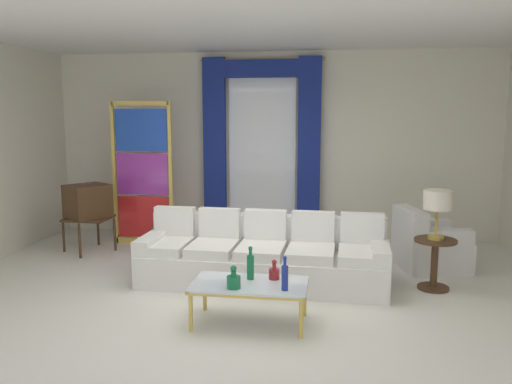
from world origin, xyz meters
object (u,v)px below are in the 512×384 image
at_px(table_lamp_brass, 438,202).
at_px(bottle_ruby_flask, 285,276).
at_px(bottle_blue_decanter, 274,273).
at_px(bottle_crystal_tall, 250,266).
at_px(vintage_tv, 88,203).
at_px(peacock_figurine, 162,236).
at_px(armchair_white, 427,247).
at_px(stained_glass_divider, 143,177).
at_px(round_side_table, 435,259).
at_px(couch_white_long, 263,258).
at_px(bottle_amber_squat, 234,280).
at_px(coffee_table, 250,287).

bearing_deg(table_lamp_brass, bottle_ruby_flask, -137.68).
xyz_separation_m(bottle_blue_decanter, bottle_crystal_tall, (-0.23, -0.04, 0.07)).
xyz_separation_m(vintage_tv, peacock_figurine, (1.04, 0.20, -0.51)).
bearing_deg(armchair_white, bottle_crystal_tall, -134.81).
relative_size(stained_glass_divider, round_side_table, 3.70).
bearing_deg(couch_white_long, table_lamp_brass, 1.53).
xyz_separation_m(bottle_ruby_flask, table_lamp_brass, (1.60, 1.46, 0.49)).
bearing_deg(bottle_ruby_flask, peacock_figurine, 128.30).
xyz_separation_m(bottle_ruby_flask, vintage_tv, (-3.12, 2.43, 0.19)).
bearing_deg(round_side_table, bottle_ruby_flask, -137.68).
distance_m(bottle_crystal_tall, peacock_figurine, 2.93).
bearing_deg(peacock_figurine, vintage_tv, -169.35).
bearing_deg(armchair_white, table_lamp_brass, -94.25).
relative_size(stained_glass_divider, table_lamp_brass, 3.86).
distance_m(couch_white_long, bottle_amber_squat, 1.43).
bearing_deg(peacock_figurine, table_lamp_brass, -17.65).
height_order(stained_glass_divider, peacock_figurine, stained_glass_divider).
bearing_deg(couch_white_long, bottle_amber_squat, -93.63).
distance_m(couch_white_long, stained_glass_divider, 2.71).
distance_m(vintage_tv, armchair_white, 4.81).
height_order(bottle_crystal_tall, armchair_white, armchair_white).
distance_m(bottle_ruby_flask, armchair_white, 2.87).
distance_m(coffee_table, vintage_tv, 3.60).
height_order(armchair_white, stained_glass_divider, stained_glass_divider).
height_order(bottle_blue_decanter, bottle_ruby_flask, bottle_ruby_flask).
relative_size(armchair_white, round_side_table, 1.65).
bearing_deg(coffee_table, peacock_figurine, 124.86).
distance_m(coffee_table, bottle_amber_squat, 0.24).
distance_m(bottle_blue_decanter, bottle_crystal_tall, 0.24).
relative_size(couch_white_long, round_side_table, 4.95).
xyz_separation_m(vintage_tv, armchair_white, (4.79, -0.12, -0.44)).
height_order(bottle_blue_decanter, table_lamp_brass, table_lamp_brass).
xyz_separation_m(stained_glass_divider, peacock_figurine, (0.40, -0.34, -0.84)).
bearing_deg(round_side_table, bottle_crystal_tall, -148.90).
distance_m(bottle_amber_squat, armchair_white, 3.17).
relative_size(coffee_table, peacock_figurine, 1.85).
height_order(vintage_tv, table_lamp_brass, vintage_tv).
bearing_deg(coffee_table, bottle_ruby_flask, -23.68).
xyz_separation_m(coffee_table, vintage_tv, (-2.77, 2.28, 0.36)).
height_order(bottle_blue_decanter, stained_glass_divider, stained_glass_divider).
relative_size(peacock_figurine, round_side_table, 1.01).
distance_m(couch_white_long, bottle_ruby_flask, 1.48).
bearing_deg(bottle_blue_decanter, round_side_table, 33.57).
relative_size(bottle_ruby_flask, stained_glass_divider, 0.15).
height_order(bottle_ruby_flask, round_side_table, bottle_ruby_flask).
relative_size(coffee_table, vintage_tv, 0.83).
bearing_deg(table_lamp_brass, stained_glass_divider, 159.67).
xyz_separation_m(round_side_table, table_lamp_brass, (0.00, 0.00, 0.67)).
xyz_separation_m(bottle_ruby_flask, peacock_figurine, (-2.08, 2.63, -0.32)).
bearing_deg(peacock_figurine, bottle_blue_decanter, -50.08).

